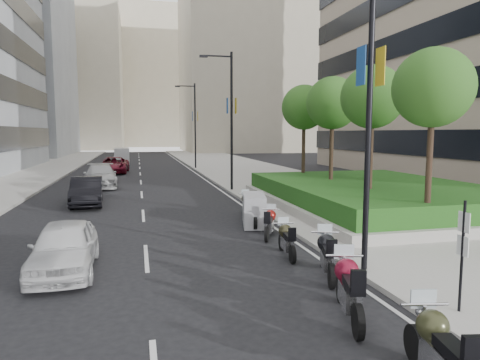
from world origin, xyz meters
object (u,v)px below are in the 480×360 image
object	(u,v)px
motorcycle_3	(287,240)
motorcycle_5	(254,210)
lamp_post_2	(194,121)
car_d	(114,165)
motorcycle_2	(327,255)
car_a	(64,247)
motorcycle_0	(440,351)
motorcycle_1	(349,288)
parking_sign	(462,250)
car_c	(100,176)
lamp_post_1	(229,114)
delivery_van	(122,157)
motorcycle_4	(270,223)
car_b	(87,191)
motorcycle_6	(247,204)
lamp_post_0	(365,87)

from	to	relation	value
motorcycle_3	motorcycle_5	xyz separation A→B (m)	(0.19, 4.57, 0.13)
lamp_post_2	car_d	xyz separation A→B (m)	(-8.09, -2.64, -4.29)
motorcycle_2	car_a	distance (m)	7.25
lamp_post_2	motorcycle_0	distance (m)	40.37
motorcycle_0	motorcycle_1	distance (m)	2.64
car_a	car_d	world-z (taller)	car_d
parking_sign	motorcycle_3	bearing A→B (deg)	111.37
motorcycle_5	car_c	distance (m)	16.51
motorcycle_5	lamp_post_1	bearing A→B (deg)	5.66
motorcycle_5	car_c	world-z (taller)	car_c
parking_sign	delivery_van	size ratio (longest dim) A/B	0.53
motorcycle_4	car_b	distance (m)	11.72
motorcycle_1	motorcycle_3	bearing A→B (deg)	13.16
lamp_post_1	motorcycle_6	bearing A→B (deg)	-96.41
lamp_post_2	motorcycle_2	bearing A→B (deg)	-91.53
lamp_post_0	parking_sign	world-z (taller)	lamp_post_0
parking_sign	motorcycle_4	world-z (taller)	parking_sign
parking_sign	motorcycle_6	bearing A→B (deg)	97.59
motorcycle_0	delivery_van	bearing A→B (deg)	18.20
motorcycle_0	motorcycle_2	size ratio (longest dim) A/B	1.04
lamp_post_2	delivery_van	bearing A→B (deg)	127.79
car_c	parking_sign	bearing A→B (deg)	-73.88
motorcycle_2	car_d	xyz separation A→B (m)	(-7.16, 32.32, 0.17)
motorcycle_2	motorcycle_3	xyz separation A→B (m)	(-0.41, 2.07, -0.08)
lamp_post_0	car_a	distance (m)	9.25
motorcycle_4	car_a	size ratio (longest dim) A/B	0.45
lamp_post_0	lamp_post_1	xyz separation A→B (m)	(0.00, 17.00, 0.00)
motorcycle_1	motorcycle_2	world-z (taller)	motorcycle_1
parking_sign	car_b	distance (m)	19.07
lamp_post_1	car_c	xyz separation A→B (m)	(-8.46, 4.49, -4.26)
lamp_post_0	motorcycle_4	bearing A→B (deg)	103.52
motorcycle_1	motorcycle_2	distance (m)	2.58
lamp_post_1	car_c	world-z (taller)	lamp_post_1
lamp_post_0	car_b	bearing A→B (deg)	121.91
lamp_post_1	motorcycle_6	xyz separation A→B (m)	(-0.92, -8.18, -4.53)
car_a	car_b	distance (m)	11.58
parking_sign	motorcycle_6	distance (m)	11.96
car_b	delivery_van	bearing A→B (deg)	85.03
lamp_post_0	delivery_van	bearing A→B (deg)	99.81
motorcycle_0	motorcycle_5	bearing A→B (deg)	9.39
car_c	car_d	size ratio (longest dim) A/B	0.99
parking_sign	delivery_van	distance (m)	48.79
motorcycle_6	motorcycle_2	bearing A→B (deg)	-173.44
delivery_van	motorcycle_2	bearing A→B (deg)	-83.78
motorcycle_0	motorcycle_6	bearing A→B (deg)	8.67
lamp_post_0	motorcycle_1	world-z (taller)	lamp_post_0
parking_sign	motorcycle_6	world-z (taller)	parking_sign
motorcycle_0	car_b	world-z (taller)	car_b
motorcycle_2	delivery_van	distance (m)	45.53
motorcycle_5	car_b	xyz separation A→B (m)	(-7.37, 7.01, 0.09)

